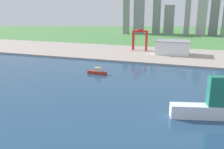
{
  "coord_description": "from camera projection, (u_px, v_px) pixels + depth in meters",
  "views": [
    {
      "loc": [
        35.86,
        94.34,
        76.46
      ],
      "look_at": [
        -15.54,
        247.44,
        31.61
      ],
      "focal_mm": 39.17,
      "sensor_mm": 36.0,
      "label": 1
    }
  ],
  "objects": [
    {
      "name": "ferry_boat",
      "position": [
        212.0,
        103.0,
        170.68
      ],
      "size": [
        49.38,
        20.61,
        38.74
      ],
      "color": "white",
      "rests_on": "water_bay"
    },
    {
      "name": "port_crane_red",
      "position": [
        140.0,
        35.0,
        420.59
      ],
      "size": [
        25.68,
        45.75,
        37.66
      ],
      "color": "red",
      "rests_on": "industrial_pier"
    },
    {
      "name": "water_bay",
      "position": [
        130.0,
        124.0,
        164.49
      ],
      "size": [
        840.0,
        360.0,
        0.15
      ],
      "primitive_type": "cube",
      "color": "navy",
      "rests_on": "ground"
    },
    {
      "name": "tugboat_small",
      "position": [
        97.0,
        72.0,
        285.61
      ],
      "size": [
        23.51,
        5.47,
        10.99
      ],
      "color": "#B22D1E",
      "rests_on": "water_bay"
    },
    {
      "name": "warehouse_main",
      "position": [
        173.0,
        47.0,
        393.14
      ],
      "size": [
        52.75,
        35.99,
        22.03
      ],
      "color": "white",
      "rests_on": "industrial_pier"
    },
    {
      "name": "ground_plane",
      "position": [
        147.0,
        95.0,
        219.31
      ],
      "size": [
        2400.0,
        2400.0,
        0.0
      ],
      "primitive_type": "plane",
      "color": "#4C8445"
    },
    {
      "name": "distant_skyline",
      "position": [
        181.0,
        14.0,
        679.15
      ],
      "size": [
        290.92,
        60.51,
        140.9
      ],
      "color": "gray",
      "rests_on": "ground"
    },
    {
      "name": "industrial_pier",
      "position": [
        169.0,
        55.0,
        392.53
      ],
      "size": [
        840.0,
        140.0,
        2.5
      ],
      "primitive_type": "cube",
      "color": "#A79B91",
      "rests_on": "ground"
    }
  ]
}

